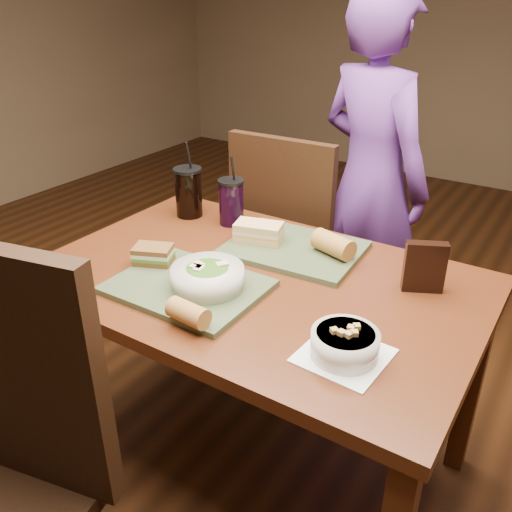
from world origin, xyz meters
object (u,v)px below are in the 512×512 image
(cup_cola, at_px, (189,192))
(tray_far, at_px, (294,249))
(sandwich_near, at_px, (153,254))
(soup_bowl, at_px, (345,344))
(tray_near, at_px, (188,287))
(baguette_far, at_px, (333,245))
(chip_bag, at_px, (424,267))
(sandwich_far, at_px, (259,232))
(diner, at_px, (371,181))
(salad_bowl, at_px, (208,276))
(dining_table, at_px, (256,303))
(chair_far, at_px, (292,240))
(cup_berry, at_px, (231,202))
(baguette_near, at_px, (188,313))

(cup_cola, bearing_deg, tray_far, -6.43)
(sandwich_near, bearing_deg, soup_bowl, -7.57)
(tray_near, bearing_deg, baguette_far, 56.18)
(tray_far, relative_size, chip_bag, 2.84)
(tray_far, height_order, cup_cola, cup_cola)
(tray_near, height_order, sandwich_far, sandwich_far)
(diner, distance_m, soup_bowl, 1.20)
(salad_bowl, bearing_deg, tray_far, 78.13)
(sandwich_far, bearing_deg, soup_bowl, -38.90)
(dining_table, bearing_deg, cup_cola, 150.39)
(dining_table, distance_m, chair_far, 0.67)
(tray_far, relative_size, cup_berry, 1.65)
(diner, distance_m, sandwich_far, 0.74)
(tray_near, distance_m, sandwich_far, 0.36)
(chair_far, height_order, sandwich_near, chair_far)
(baguette_far, bearing_deg, sandwich_near, -141.42)
(dining_table, height_order, sandwich_near, sandwich_near)
(sandwich_far, relative_size, cup_cola, 0.60)
(salad_bowl, height_order, cup_cola, cup_cola)
(tray_far, xyz_separation_m, cup_berry, (-0.30, 0.08, 0.07))
(baguette_near, bearing_deg, cup_berry, 116.11)
(baguette_far, bearing_deg, cup_cola, 176.33)
(cup_cola, bearing_deg, cup_berry, 7.50)
(dining_table, height_order, salad_bowl, salad_bowl)
(chair_far, bearing_deg, cup_cola, -123.98)
(diner, xyz_separation_m, soup_bowl, (0.40, -1.13, 0.01))
(dining_table, relative_size, chip_bag, 8.79)
(sandwich_far, distance_m, chip_bag, 0.55)
(baguette_far, distance_m, cup_cola, 0.61)
(chair_far, relative_size, sandwich_near, 7.57)
(dining_table, height_order, soup_bowl, soup_bowl)
(baguette_far, bearing_deg, baguette_near, -104.13)
(tray_near, xyz_separation_m, soup_bowl, (0.50, -0.04, 0.03))
(soup_bowl, distance_m, sandwich_far, 0.63)
(soup_bowl, height_order, baguette_far, baguette_far)
(tray_near, height_order, soup_bowl, soup_bowl)
(cup_berry, bearing_deg, salad_bowl, -62.46)
(sandwich_near, bearing_deg, cup_cola, 114.40)
(diner, height_order, salad_bowl, diner)
(salad_bowl, relative_size, cup_cola, 0.72)
(soup_bowl, distance_m, cup_cola, 0.98)
(dining_table, bearing_deg, sandwich_far, 120.71)
(tray_far, height_order, cup_berry, cup_berry)
(tray_near, distance_m, cup_berry, 0.49)
(dining_table, height_order, cup_berry, cup_berry)
(salad_bowl, bearing_deg, dining_table, 65.91)
(baguette_near, relative_size, baguette_far, 0.82)
(soup_bowl, bearing_deg, sandwich_near, 172.43)
(dining_table, height_order, tray_far, tray_far)
(dining_table, xyz_separation_m, cup_berry, (-0.29, 0.29, 0.17))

